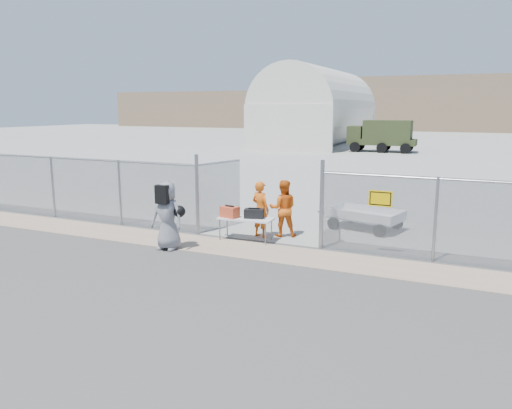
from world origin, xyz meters
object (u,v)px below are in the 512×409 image
at_px(visitor, 167,216).
at_px(security_worker_right, 283,208).
at_px(folding_table, 246,229).
at_px(security_worker_left, 260,209).
at_px(utility_trailer, 365,219).

bearing_deg(visitor, security_worker_right, 45.26).
relative_size(folding_table, visitor, 0.85).
xyz_separation_m(folding_table, security_worker_left, (0.24, 0.55, 0.52)).
bearing_deg(security_worker_right, visitor, 25.02).
bearing_deg(security_worker_left, utility_trailer, -121.34).
distance_m(security_worker_left, security_worker_right, 0.70).
distance_m(folding_table, visitor, 2.42).
height_order(security_worker_left, utility_trailer, security_worker_left).
height_order(folding_table, visitor, visitor).
height_order(visitor, utility_trailer, visitor).
height_order(security_worker_right, utility_trailer, security_worker_right).
bearing_deg(folding_table, security_worker_right, 44.03).
relative_size(folding_table, utility_trailer, 0.55).
distance_m(security_worker_right, visitor, 3.58).
distance_m(visitor, utility_trailer, 6.47).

